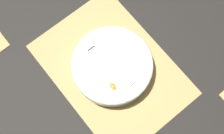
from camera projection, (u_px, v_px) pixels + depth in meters
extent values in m
plane|color=black|center=(112.00, 69.00, 1.07)|extent=(6.00, 6.00, 0.00)
cube|color=tan|center=(112.00, 69.00, 1.07)|extent=(0.51, 0.36, 0.01)
cube|color=brown|center=(77.00, 27.00, 1.11)|extent=(0.01, 0.36, 0.00)
cube|color=brown|center=(87.00, 39.00, 1.10)|extent=(0.01, 0.36, 0.00)
cube|color=brown|center=(97.00, 51.00, 1.09)|extent=(0.01, 0.36, 0.00)
cube|color=brown|center=(107.00, 63.00, 1.07)|extent=(0.01, 0.36, 0.00)
cube|color=brown|center=(117.00, 75.00, 1.06)|extent=(0.01, 0.36, 0.00)
cube|color=brown|center=(128.00, 88.00, 1.05)|extent=(0.01, 0.36, 0.00)
cube|color=brown|center=(139.00, 101.00, 1.04)|extent=(0.01, 0.36, 0.00)
cube|color=brown|center=(150.00, 114.00, 1.02)|extent=(0.01, 0.36, 0.00)
cylinder|color=silver|center=(112.00, 66.00, 1.04)|extent=(0.26, 0.26, 0.06)
torus|color=silver|center=(112.00, 64.00, 1.01)|extent=(0.27, 0.27, 0.01)
cylinder|color=#F7EFC6|center=(96.00, 78.00, 1.02)|extent=(0.03, 0.03, 0.01)
cylinder|color=#F7EFC6|center=(137.00, 64.00, 1.03)|extent=(0.03, 0.03, 0.01)
cylinder|color=#F7EFC6|center=(98.00, 70.00, 1.02)|extent=(0.03, 0.03, 0.01)
cylinder|color=#F7EFC6|center=(110.00, 56.00, 1.04)|extent=(0.03, 0.03, 0.01)
cylinder|color=#F7EFC6|center=(88.00, 65.00, 1.02)|extent=(0.03, 0.03, 0.01)
cylinder|color=#F7EFC6|center=(123.00, 67.00, 1.02)|extent=(0.03, 0.03, 0.01)
cylinder|color=#F7EFC6|center=(109.00, 46.00, 1.07)|extent=(0.03, 0.03, 0.01)
cylinder|color=#F7EFC6|center=(117.00, 44.00, 1.08)|extent=(0.03, 0.03, 0.01)
cylinder|color=#F7EFC6|center=(84.00, 82.00, 1.00)|extent=(0.03, 0.03, 0.01)
cylinder|color=#F7EFC6|center=(99.00, 64.00, 1.04)|extent=(0.03, 0.03, 0.01)
cylinder|color=#F7EFC6|center=(118.00, 49.00, 1.03)|extent=(0.03, 0.03, 0.01)
cylinder|color=#F7EFC6|center=(99.00, 93.00, 1.00)|extent=(0.03, 0.03, 0.01)
cube|color=#EFEACC|center=(130.00, 57.00, 1.05)|extent=(0.03, 0.03, 0.03)
cube|color=#EFEACC|center=(130.00, 81.00, 1.00)|extent=(0.03, 0.03, 0.03)
cube|color=#EFEACC|center=(105.00, 75.00, 1.02)|extent=(0.03, 0.03, 0.03)
cube|color=#EFEACC|center=(94.00, 59.00, 1.06)|extent=(0.03, 0.03, 0.03)
cube|color=#EFEACC|center=(85.00, 66.00, 1.05)|extent=(0.03, 0.03, 0.03)
cube|color=#EFEACC|center=(134.00, 72.00, 1.04)|extent=(0.02, 0.02, 0.02)
cube|color=#EFEACC|center=(89.00, 46.00, 1.03)|extent=(0.03, 0.03, 0.03)
cube|color=#EFEACC|center=(110.00, 86.00, 1.03)|extent=(0.02, 0.02, 0.02)
cube|color=#EFEACC|center=(88.00, 84.00, 1.03)|extent=(0.03, 0.03, 0.03)
cube|color=#EFEACC|center=(113.00, 65.00, 1.03)|extent=(0.03, 0.03, 0.03)
ellipsoid|color=orange|center=(124.00, 97.00, 1.02)|extent=(0.03, 0.02, 0.01)
ellipsoid|color=orange|center=(129.00, 39.00, 1.04)|extent=(0.04, 0.02, 0.02)
ellipsoid|color=orange|center=(113.00, 87.00, 0.99)|extent=(0.03, 0.02, 0.01)
ellipsoid|color=orange|center=(98.00, 41.00, 1.06)|extent=(0.03, 0.02, 0.02)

